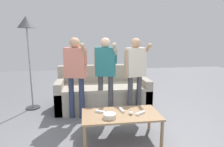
# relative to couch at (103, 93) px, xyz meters

# --- Properties ---
(ground_plane) EXTENTS (12.00, 12.00, 0.00)m
(ground_plane) POSITION_rel_couch_xyz_m (0.08, -1.35, -0.30)
(ground_plane) COLOR slate
(couch) EXTENTS (1.84, 0.87, 0.83)m
(couch) POSITION_rel_couch_xyz_m (0.00, 0.00, 0.00)
(couch) COLOR #9E9384
(couch) RESTS_ON ground
(coffee_table) EXTENTS (1.08, 0.57, 0.39)m
(coffee_table) POSITION_rel_couch_xyz_m (0.12, -1.37, 0.05)
(coffee_table) COLOR #997551
(coffee_table) RESTS_ON ground
(snack_bowl) EXTENTS (0.17, 0.17, 0.06)m
(snack_bowl) POSITION_rel_couch_xyz_m (-0.05, -1.49, 0.13)
(snack_bowl) COLOR beige
(snack_bowl) RESTS_ON coffee_table
(game_remote_nunchuk) EXTENTS (0.06, 0.09, 0.05)m
(game_remote_nunchuk) POSITION_rel_couch_xyz_m (0.25, -1.41, 0.12)
(game_remote_nunchuk) COLOR white
(game_remote_nunchuk) RESTS_ON coffee_table
(floor_lamp) EXTENTS (0.34, 0.34, 1.83)m
(floor_lamp) POSITION_rel_couch_xyz_m (-1.43, 0.10, 1.28)
(floor_lamp) COLOR #2D2D33
(floor_lamp) RESTS_ON ground
(player_left) EXTENTS (0.41, 0.40, 1.43)m
(player_left) POSITION_rel_couch_xyz_m (-0.52, -0.52, 0.61)
(player_left) COLOR #2D3856
(player_left) RESTS_ON ground
(player_center) EXTENTS (0.41, 0.39, 1.43)m
(player_center) POSITION_rel_couch_xyz_m (0.01, -0.45, 0.60)
(player_center) COLOR #47474C
(player_center) RESTS_ON ground
(player_right) EXTENTS (0.46, 0.30, 1.42)m
(player_right) POSITION_rel_couch_xyz_m (0.54, -0.55, 0.60)
(player_right) COLOR #47474C
(player_right) RESTS_ON ground
(game_remote_wand_near) EXTENTS (0.06, 0.15, 0.03)m
(game_remote_wand_near) POSITION_rel_couch_xyz_m (0.15, -1.28, 0.11)
(game_remote_wand_near) COLOR white
(game_remote_wand_near) RESTS_ON coffee_table
(game_remote_wand_far) EXTENTS (0.16, 0.12, 0.03)m
(game_remote_wand_far) POSITION_rel_couch_xyz_m (0.39, -1.43, 0.11)
(game_remote_wand_far) COLOR white
(game_remote_wand_far) RESTS_ON coffee_table
(game_remote_wand_spare) EXTENTS (0.14, 0.11, 0.03)m
(game_remote_wand_spare) POSITION_rel_couch_xyz_m (-0.16, -1.29, 0.11)
(game_remote_wand_spare) COLOR white
(game_remote_wand_spare) RESTS_ON coffee_table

